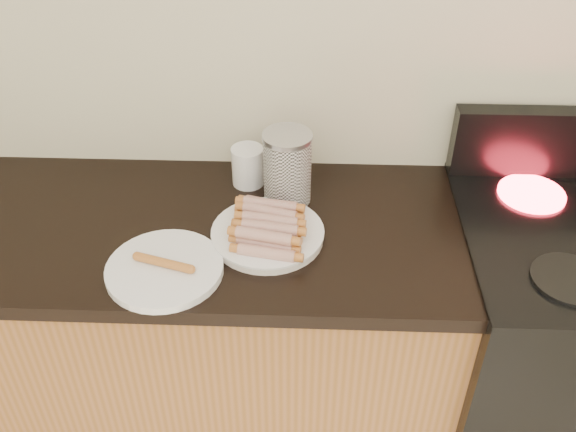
{
  "coord_description": "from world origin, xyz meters",
  "views": [
    {
      "loc": [
        -0.0,
        0.4,
        1.94
      ],
      "look_at": [
        -0.05,
        1.62,
        0.99
      ],
      "focal_mm": 40.0,
      "sensor_mm": 36.0,
      "label": 1
    }
  ],
  "objects_px": {
    "main_plate": "(268,235)",
    "side_plate": "(165,269)",
    "canister": "(287,168)",
    "mug": "(248,166)",
    "stove": "(569,355)"
  },
  "relations": [
    {
      "from": "main_plate",
      "to": "canister",
      "type": "bearing_deg",
      "value": 75.87
    },
    {
      "from": "main_plate",
      "to": "mug",
      "type": "xyz_separation_m",
      "value": [
        -0.07,
        0.24,
        0.05
      ]
    },
    {
      "from": "side_plate",
      "to": "canister",
      "type": "bearing_deg",
      "value": 47.83
    },
    {
      "from": "stove",
      "to": "side_plate",
      "type": "bearing_deg",
      "value": -171.59
    },
    {
      "from": "side_plate",
      "to": "canister",
      "type": "height_order",
      "value": "canister"
    },
    {
      "from": "side_plate",
      "to": "stove",
      "type": "bearing_deg",
      "value": 8.41
    },
    {
      "from": "stove",
      "to": "canister",
      "type": "bearing_deg",
      "value": 170.31
    },
    {
      "from": "main_plate",
      "to": "side_plate",
      "type": "distance_m",
      "value": 0.27
    },
    {
      "from": "main_plate",
      "to": "mug",
      "type": "distance_m",
      "value": 0.26
    },
    {
      "from": "side_plate",
      "to": "mug",
      "type": "height_order",
      "value": "mug"
    },
    {
      "from": "main_plate",
      "to": "mug",
      "type": "relative_size",
      "value": 2.52
    },
    {
      "from": "main_plate",
      "to": "side_plate",
      "type": "bearing_deg",
      "value": -149.83
    },
    {
      "from": "main_plate",
      "to": "side_plate",
      "type": "height_order",
      "value": "side_plate"
    },
    {
      "from": "main_plate",
      "to": "side_plate",
      "type": "xyz_separation_m",
      "value": [
        -0.24,
        -0.14,
        0.0
      ]
    },
    {
      "from": "side_plate",
      "to": "canister",
      "type": "distance_m",
      "value": 0.43
    }
  ]
}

